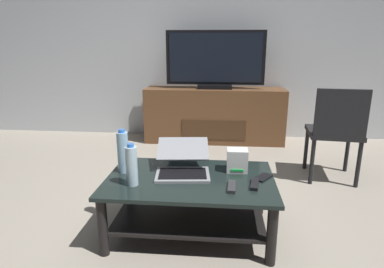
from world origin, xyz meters
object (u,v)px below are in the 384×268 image
Objects in this scene: television at (215,61)px; router_box at (237,160)px; coffee_table at (190,195)px; dining_chair at (336,129)px; soundbar_remote at (232,187)px; water_bottle_near at (132,166)px; cell_phone at (263,177)px; water_bottle_far at (123,152)px; media_cabinet at (214,115)px; tv_remote at (255,184)px; laptop at (183,164)px.

television reaches higher than router_box.
dining_chair is at bearing 38.79° from coffee_table.
router_box is 0.94× the size of soundbar_remote.
water_bottle_near is 1.86× the size of cell_phone.
cell_phone is at bearing -34.17° from router_box.
dining_chair is at bearing -46.60° from television.
dining_chair reaches higher than water_bottle_far.
cell_phone is at bearing -80.20° from media_cabinet.
router_box is at bearing -84.15° from television.
cell_phone is (0.91, -0.02, -0.13)m from water_bottle_far.
tv_remote is at bearing 22.84° from soundbar_remote.
soundbar_remote is at bearing -104.41° from cell_phone.
water_bottle_near is at bearing -157.43° from coffee_table.
laptop reaches higher than router_box.
media_cabinet is 2.14m from cell_phone.
water_bottle_near is (-0.44, -2.26, -0.50)m from television.
water_bottle_far is 0.92m from cell_phone.
cell_phone is 0.14m from tv_remote.
dining_chair reaches higher than soundbar_remote.
laptop is (-0.06, 0.09, 0.18)m from coffee_table.
router_box is 0.70m from water_bottle_near.
water_bottle_near reaches higher than laptop.
television is (0.10, 2.12, 0.74)m from coffee_table.
media_cabinet reaches higher than water_bottle_near.
coffee_table is 0.43m from tv_remote.
router_box is at bearing 25.71° from coffee_table.
water_bottle_near is at bearing -100.84° from media_cabinet.
water_bottle_far reaches higher than router_box.
water_bottle_far reaches higher than tv_remote.
laptop is at bearing 148.54° from soundbar_remote.
water_bottle_near is at bearing -155.93° from router_box.
dining_chair is at bearing 42.38° from router_box.
router_box is at bearing -178.69° from cell_phone.
tv_remote is (0.10, -0.23, -0.06)m from router_box.
dining_chair reaches higher than coffee_table.
television reaches higher than water_bottle_near.
tv_remote is at bearing -127.26° from dining_chair.
laptop is 0.53m from cell_phone.
media_cabinet is 11.46× the size of router_box.
soundbar_remote is at bearing -34.83° from laptop.
dining_chair is 1.21m from router_box.
dining_chair is 3.28× the size of water_bottle_near.
water_bottle_near is 0.23m from water_bottle_far.
tv_remote is 1.00× the size of soundbar_remote.
coffee_table is at bearing -154.29° from router_box.
media_cabinet is 2.16m from water_bottle_far.
dining_chair is 1.44m from soundbar_remote.
cell_phone is at bearing 4.39° from coffee_table.
tv_remote is at bearing 4.23° from water_bottle_near.
dining_chair is 5.33× the size of tv_remote.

